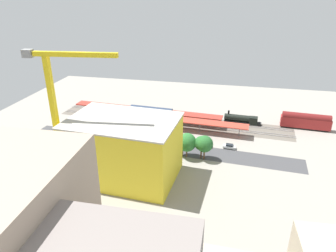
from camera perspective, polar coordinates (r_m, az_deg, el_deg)
ground_plane at (r=109.40m, az=-1.50°, el=-3.08°), size 152.88×152.88×0.00m
rail_bed at (r=127.69m, az=0.67°, el=1.06°), size 96.28×20.44×0.01m
street_asphalt at (r=106.92m, az=-1.86°, el=-3.77°), size 95.95×15.96×0.01m
track_rails at (r=127.62m, az=0.67°, el=1.13°), size 95.30×14.04×0.12m
platform_canopy_near at (r=119.56m, az=-0.98°, el=1.54°), size 65.00×9.67×4.31m
platform_canopy_far at (r=127.43m, az=-4.07°, el=2.95°), size 62.40×9.26×4.41m
locomotive at (r=127.53m, az=13.54°, el=1.16°), size 14.65×3.57×4.93m
passenger_coach at (r=130.03m, az=23.97°, el=0.89°), size 18.31×4.46×6.28m
freight_coach_far at (r=125.64m, az=-3.08°, el=2.26°), size 18.24×4.42×6.31m
parked_car_0 at (r=107.22m, az=11.21°, el=-3.74°), size 4.37×2.20×1.59m
parked_car_1 at (r=107.12m, az=6.73°, el=-3.43°), size 4.91×2.40×1.67m
parked_car_2 at (r=108.14m, az=3.11°, el=-3.01°), size 4.25×2.30×1.65m
parked_car_3 at (r=109.45m, az=-1.39°, el=-2.62°), size 4.37×1.97×1.69m
parked_car_4 at (r=111.63m, az=-5.04°, el=-2.15°), size 4.84×2.22×1.70m
parked_car_5 at (r=113.73m, az=-8.84°, el=-1.80°), size 4.42×2.18×1.88m
construction_building at (r=87.84m, az=-8.05°, el=-4.24°), size 30.25×21.85×17.19m
construction_roof_slab at (r=84.07m, az=-8.40°, el=1.05°), size 30.90×22.49×0.40m
tower_crane at (r=87.58m, az=-19.35°, el=3.34°), size 24.25×4.36×35.91m
box_truck_0 at (r=102.35m, az=-3.21°, el=-4.06°), size 9.11×3.11×3.47m
box_truck_1 at (r=103.87m, az=-2.81°, el=-3.61°), size 9.92×2.47×3.46m
box_truck_2 at (r=104.08m, az=-4.44°, el=-3.56°), size 9.77×2.67×3.67m
street_tree_0 at (r=104.96m, az=-10.17°, el=-2.06°), size 4.56×4.56×6.65m
street_tree_1 at (r=97.47m, az=6.75°, el=-3.30°), size 5.31×5.31×8.04m
street_tree_2 at (r=98.27m, az=3.50°, el=-3.01°), size 5.96×5.96×8.23m
street_tree_3 at (r=99.05m, az=2.70°, el=-2.96°), size 4.54×4.54×7.24m
street_tree_4 at (r=101.81m, az=-5.49°, el=-2.10°), size 6.34×6.34×8.37m
street_tree_5 at (r=97.93m, az=6.19°, el=-3.19°), size 4.66×4.66×7.64m
traffic_light at (r=100.62m, az=-0.54°, el=-2.96°), size 0.50×0.36×6.27m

